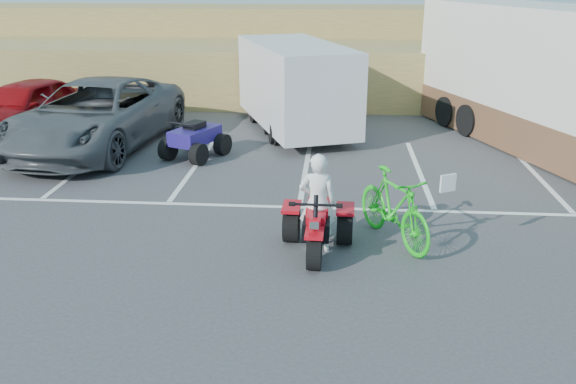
# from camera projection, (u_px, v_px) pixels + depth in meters

# --- Properties ---
(ground) EXTENTS (100.00, 100.00, 0.00)m
(ground) POSITION_uv_depth(u_px,v_px,m) (290.00, 260.00, 10.03)
(ground) COLOR #3D3D3F
(ground) RESTS_ON ground
(parking_stripes) EXTENTS (28.00, 5.16, 0.01)m
(parking_stripes) POSITION_uv_depth(u_px,v_px,m) (342.00, 182.00, 13.77)
(parking_stripes) COLOR white
(parking_stripes) RESTS_ON ground
(grass_embankment) EXTENTS (40.00, 8.50, 3.10)m
(grass_embankment) POSITION_uv_depth(u_px,v_px,m) (320.00, 53.00, 24.05)
(grass_embankment) COLOR olive
(grass_embankment) RESTS_ON ground
(red_trike_atv) EXTENTS (1.28, 1.68, 1.07)m
(red_trike_atv) POSITION_uv_depth(u_px,v_px,m) (316.00, 253.00, 10.29)
(red_trike_atv) COLOR red
(red_trike_atv) RESTS_ON ground
(rider) EXTENTS (0.63, 0.42, 1.71)m
(rider) POSITION_uv_depth(u_px,v_px,m) (317.00, 203.00, 10.14)
(rider) COLOR white
(rider) RESTS_ON ground
(green_dirt_bike) EXTENTS (1.55, 2.18, 1.29)m
(green_dirt_bike) POSITION_uv_depth(u_px,v_px,m) (394.00, 207.00, 10.51)
(green_dirt_bike) COLOR #14BF19
(green_dirt_bike) RESTS_ON ground
(grey_pickup) EXTENTS (3.64, 6.69, 1.78)m
(grey_pickup) POSITION_uv_depth(u_px,v_px,m) (96.00, 115.00, 16.16)
(grey_pickup) COLOR #484C50
(grey_pickup) RESTS_ON ground
(red_car) EXTENTS (2.78, 4.84, 1.55)m
(red_car) POSITION_uv_depth(u_px,v_px,m) (25.00, 106.00, 17.78)
(red_car) COLOR maroon
(red_car) RESTS_ON ground
(cargo_trailer) EXTENTS (3.97, 5.89, 2.55)m
(cargo_trailer) POSITION_uv_depth(u_px,v_px,m) (295.00, 84.00, 17.73)
(cargo_trailer) COLOR silver
(cargo_trailer) RESTS_ON ground
(rv_motorhome) EXTENTS (5.93, 10.28, 3.61)m
(rv_motorhome) POSITION_uv_depth(u_px,v_px,m) (557.00, 92.00, 15.62)
(rv_motorhome) COLOR silver
(rv_motorhome) RESTS_ON ground
(quad_atv_blue) EXTENTS (1.71, 1.91, 1.03)m
(quad_atv_blue) POSITION_uv_depth(u_px,v_px,m) (196.00, 157.00, 15.61)
(quad_atv_blue) COLOR navy
(quad_atv_blue) RESTS_ON ground
(quad_atv_green) EXTENTS (1.59, 1.89, 1.07)m
(quad_atv_green) POSITION_uv_depth(u_px,v_px,m) (288.00, 138.00, 17.41)
(quad_atv_green) COLOR #195713
(quad_atv_green) RESTS_ON ground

